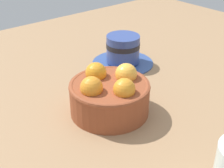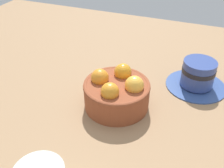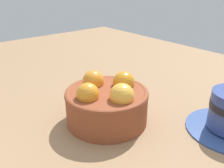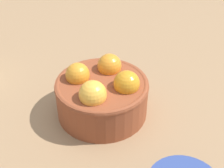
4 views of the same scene
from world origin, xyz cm
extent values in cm
cube|color=#997551|center=(0.00, 0.00, -1.95)|extent=(148.38, 114.61, 3.91)
cylinder|color=brown|center=(0.00, 0.00, 3.02)|extent=(14.72, 14.72, 6.04)
torus|color=brown|center=(0.00, 0.00, 5.64)|extent=(14.92, 14.92, 1.00)
sphere|color=orange|center=(-4.02, -0.10, 6.69)|extent=(4.03, 4.03, 4.03)
sphere|color=orange|center=(0.10, -4.02, 6.69)|extent=(3.89, 3.89, 3.89)
sphere|color=#F9B03D|center=(4.02, 0.10, 6.69)|extent=(4.15, 4.15, 4.15)
sphere|color=orange|center=(-0.10, 4.02, 6.69)|extent=(4.06, 4.06, 4.06)
cylinder|color=#334E8D|center=(16.16, 14.59, 0.30)|extent=(15.05, 15.05, 0.60)
cylinder|color=#33478C|center=(16.16, 14.59, 3.91)|extent=(8.06, 8.06, 6.62)
cylinder|color=black|center=(16.16, 14.59, 4.84)|extent=(8.22, 8.22, 1.19)
camera|label=1|loc=(-32.13, -39.41, 34.10)|focal=51.52mm
camera|label=2|loc=(16.16, -43.89, 38.76)|focal=41.75mm
camera|label=3|loc=(31.25, -24.66, 24.73)|focal=39.97mm
camera|label=4|loc=(37.18, 13.19, 34.39)|focal=49.79mm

